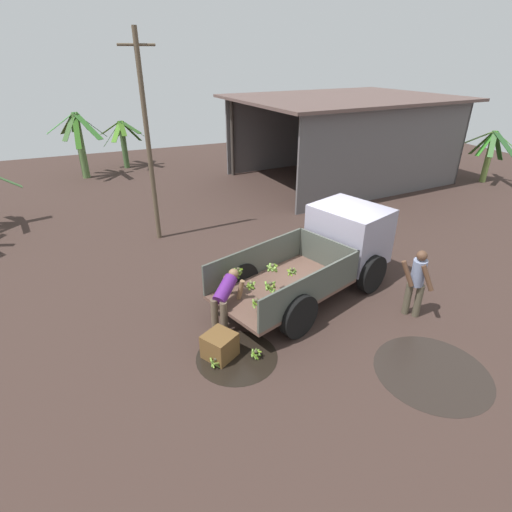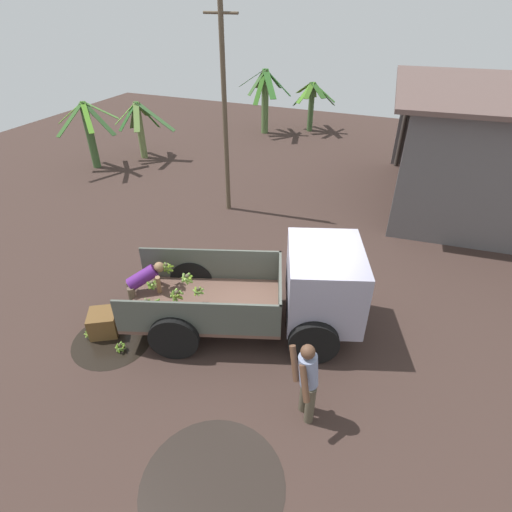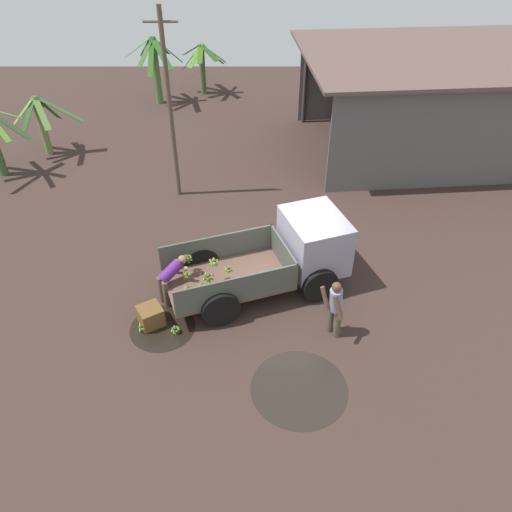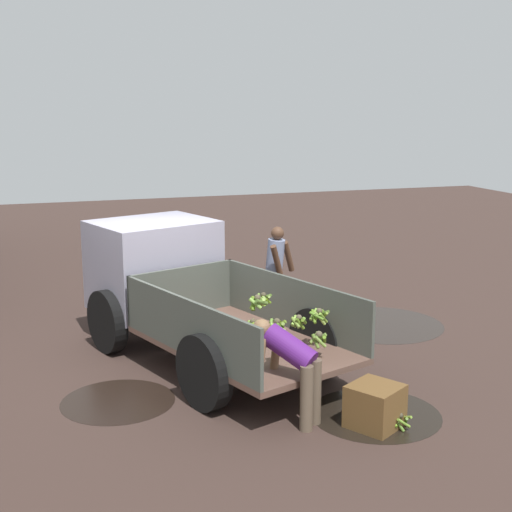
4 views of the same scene
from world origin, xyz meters
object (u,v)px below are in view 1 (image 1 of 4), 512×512
utility_pole (148,140)px  person_foreground_visitor (417,280)px  banana_bunch_on_ground_1 (256,353)px  cargo_truck (334,246)px  wooden_crate_0 (220,346)px  banana_bunch_on_ground_0 (216,361)px  person_worker_loading (225,297)px

utility_pole → person_foreground_visitor: size_ratio=3.62×
person_foreground_visitor → banana_bunch_on_ground_1: (-3.79, 0.04, -0.81)m
utility_pole → banana_bunch_on_ground_1: (0.70, -6.50, -2.99)m
cargo_truck → utility_pole: size_ratio=0.84×
cargo_truck → banana_bunch_on_ground_1: bearing=-165.6°
cargo_truck → person_foreground_visitor: (0.84, -2.00, -0.09)m
banana_bunch_on_ground_1 → wooden_crate_0: wooden_crate_0 is taller
person_foreground_visitor → banana_bunch_on_ground_0: (-4.58, 0.11, -0.80)m
person_foreground_visitor → banana_bunch_on_ground_1: bearing=-40.2°
cargo_truck → banana_bunch_on_ground_0: size_ratio=19.40×
utility_pole → wooden_crate_0: size_ratio=10.83×
person_foreground_visitor → person_worker_loading: person_foreground_visitor is taller
banana_bunch_on_ground_1 → wooden_crate_0: (-0.63, 0.32, 0.15)m
utility_pole → banana_bunch_on_ground_0: utility_pole is taller
utility_pole → banana_bunch_on_ground_0: (-0.10, -6.43, -2.97)m
wooden_crate_0 → banana_bunch_on_ground_0: bearing=-123.0°
wooden_crate_0 → person_foreground_visitor: bearing=-4.6°
utility_pole → banana_bunch_on_ground_1: utility_pole is taller
person_foreground_visitor → banana_bunch_on_ground_1: size_ratio=7.31×
person_worker_loading → wooden_crate_0: (-0.42, -0.89, -0.49)m
cargo_truck → wooden_crate_0: (-3.58, -1.65, -0.76)m
utility_pole → person_worker_loading: utility_pole is taller
cargo_truck → wooden_crate_0: bearing=-174.6°
banana_bunch_on_ground_0 → wooden_crate_0: size_ratio=0.47×
banana_bunch_on_ground_0 → wooden_crate_0: (0.16, 0.25, 0.13)m
banana_bunch_on_ground_0 → banana_bunch_on_ground_1: size_ratio=1.14×
banana_bunch_on_ground_1 → utility_pole: bearing=96.1°
person_worker_loading → wooden_crate_0: size_ratio=2.19×
wooden_crate_0 → banana_bunch_on_ground_1: bearing=-26.6°
cargo_truck → person_worker_loading: cargo_truck is taller
utility_pole → wooden_crate_0: bearing=-89.4°
person_worker_loading → banana_bunch_on_ground_1: bearing=-121.7°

